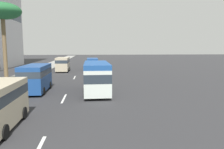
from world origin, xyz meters
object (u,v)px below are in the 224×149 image
van_lead (92,63)px  van_fifth (36,77)px  van_second (63,64)px  palm_tree (2,13)px  pedestrian_near_lamp (19,74)px  minibus_third (96,76)px

van_lead → van_fifth: size_ratio=0.92×
van_lead → van_second: bearing=119.0°
van_fifth → van_lead: bearing=164.8°
van_fifth → palm_tree: palm_tree is taller
van_lead → pedestrian_near_lamp: 17.66m
minibus_third → van_fifth: (1.00, 5.75, -0.10)m
van_fifth → pedestrian_near_lamp: size_ratio=3.15×
van_second → pedestrian_near_lamp: bearing=-17.1°
van_second → minibus_third: size_ratio=0.68×
minibus_third → pedestrian_near_lamp: bearing=53.9°
van_lead → minibus_third: bearing=-179.8°
van_fifth → pedestrian_near_lamp: 6.60m
minibus_third → pedestrian_near_lamp: minibus_third is taller
van_second → minibus_third: (-18.90, -5.37, 0.14)m
palm_tree → van_fifth: bearing=-135.3°
van_second → van_fifth: size_ratio=0.87×
van_fifth → pedestrian_near_lamp: bearing=-149.1°
van_second → palm_tree: size_ratio=0.52×
van_lead → pedestrian_near_lamp: (-15.16, 9.05, -0.19)m
pedestrian_near_lamp → palm_tree: palm_tree is taller
van_fifth → van_second: bearing=178.8°
minibus_third → palm_tree: palm_tree is taller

